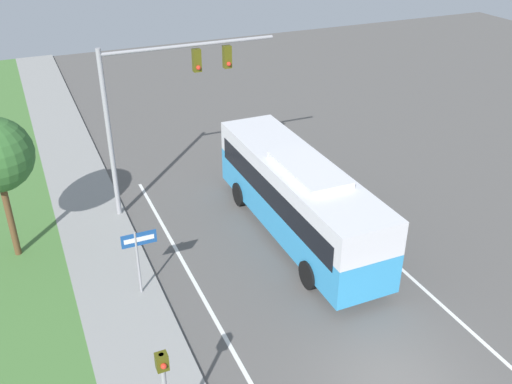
{
  "coord_description": "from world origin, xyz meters",
  "views": [
    {
      "loc": [
        -8.11,
        -8.84,
        12.46
      ],
      "look_at": [
        -0.19,
        9.19,
        1.74
      ],
      "focal_mm": 40.0,
      "sensor_mm": 36.0,
      "label": 1
    }
  ],
  "objects": [
    {
      "name": "lane_divider_far",
      "position": [
        3.6,
        0.0,
        0.0
      ],
      "size": [
        0.14,
        30.0,
        0.01
      ],
      "color": "silver",
      "rests_on": "ground_plane"
    },
    {
      "name": "bus",
      "position": [
        1.13,
        8.17,
        1.88
      ],
      "size": [
        2.58,
        10.23,
        3.4
      ],
      "color": "#3393D1",
      "rests_on": "ground_plane"
    },
    {
      "name": "signal_gantry",
      "position": [
        -2.96,
        12.53,
        5.11
      ],
      "size": [
        7.15,
        0.41,
        7.13
      ],
      "color": "#939399",
      "rests_on": "ground_plane"
    },
    {
      "name": "street_sign",
      "position": [
        -5.4,
        6.94,
        1.78
      ],
      "size": [
        1.17,
        0.08,
        2.52
      ],
      "color": "#939399",
      "rests_on": "ground_plane"
    }
  ]
}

